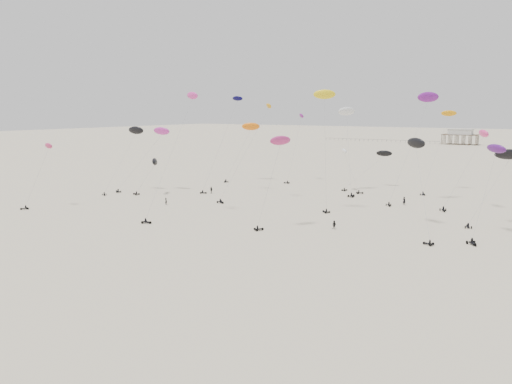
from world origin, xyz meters
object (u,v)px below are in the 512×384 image
Objects in this scene: rig_9 at (325,113)px; spectator_0 at (166,205)px; rig_4 at (489,176)px; rig_0 at (472,156)px; pavilion_main at (460,138)px.

rig_9 is 41.57m from spectator_0.
rig_0 is at bearing -109.58° from rig_4.
rig_9 is at bearing -87.03° from pavilion_main.
spectator_0 is at bearing -28.41° from rig_4.
rig_0 is (39.65, -220.53, 7.48)m from pavilion_main.
pavilion_main reaches higher than spectator_0.
rig_4 is at bearing -79.32° from pavilion_main.
pavilion_main is 1.22× the size of rig_4.
rig_4 is at bearing 82.24° from rig_0.
rig_9 is (-33.87, 7.20, 10.62)m from rig_4.
rig_4 is (6.58, -24.53, -1.26)m from rig_0.
rig_0 is 25.43m from rig_4.
rig_4 is 0.66× the size of rig_9.
rig_9 is at bearing 9.63° from rig_0.
pavilion_main is at bearing -102.59° from rig_0.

